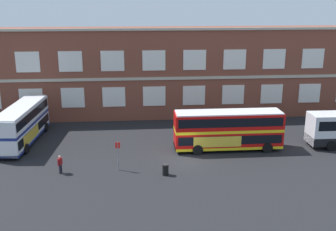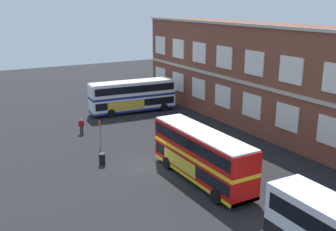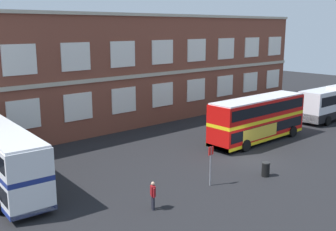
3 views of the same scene
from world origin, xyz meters
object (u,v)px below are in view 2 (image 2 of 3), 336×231
Objects in this scene: bus_stand_flag at (100,131)px; station_litter_bin at (102,159)px; double_decker_middle at (202,155)px; double_decker_near at (133,96)px; waiting_passenger at (81,125)px.

station_litter_bin is (4.20, -1.42, -1.12)m from bus_stand_flag.
bus_stand_flag is at bearing -158.36° from double_decker_middle.
bus_stand_flag reaches higher than station_litter_bin.
double_decker_near is 10.83× the size of station_litter_bin.
double_decker_near reaches higher than waiting_passenger.
bus_stand_flag is at bearing 3.12° from waiting_passenger.
bus_stand_flag is at bearing -38.34° from double_decker_near.
double_decker_middle is at bearing 40.15° from station_litter_bin.
double_decker_middle is (21.57, -3.89, 0.00)m from double_decker_near.
station_litter_bin is at bearing -18.66° from bus_stand_flag.
station_litter_bin is at bearing -33.48° from double_decker_near.
waiting_passenger is 5.19m from bus_stand_flag.
waiting_passenger is at bearing 173.05° from station_litter_bin.
double_decker_near reaches higher than station_litter_bin.
waiting_passenger reaches higher than station_litter_bin.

